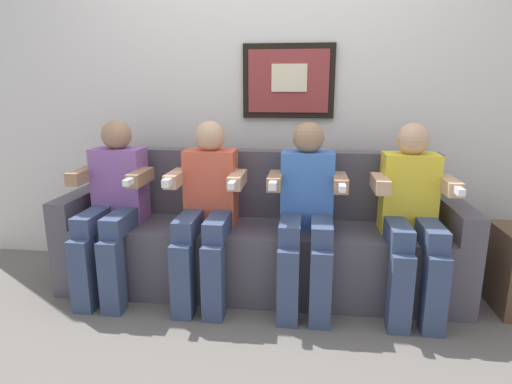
{
  "coord_description": "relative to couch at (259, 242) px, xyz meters",
  "views": [
    {
      "loc": [
        0.31,
        -2.34,
        1.32
      ],
      "look_at": [
        0.0,
        0.15,
        0.7
      ],
      "focal_mm": 30.22,
      "sensor_mm": 36.0,
      "label": 1
    }
  ],
  "objects": [
    {
      "name": "back_wall_assembly",
      "position": [
        0.0,
        0.44,
        0.99
      ],
      "size": [
        4.98,
        0.1,
        2.6
      ],
      "color": "silver",
      "rests_on": "ground_plane"
    },
    {
      "name": "person_leftmost",
      "position": [
        -0.91,
        -0.17,
        0.29
      ],
      "size": [
        0.46,
        0.56,
        1.11
      ],
      "color": "#8C59A5",
      "rests_on": "ground_plane"
    },
    {
      "name": "person_right_center",
      "position": [
        0.3,
        -0.17,
        0.29
      ],
      "size": [
        0.46,
        0.56,
        1.11
      ],
      "color": "#3F72CC",
      "rests_on": "ground_plane"
    },
    {
      "name": "person_rightmost",
      "position": [
        0.91,
        -0.17,
        0.29
      ],
      "size": [
        0.46,
        0.56,
        1.11
      ],
      "color": "yellow",
      "rests_on": "ground_plane"
    },
    {
      "name": "couch",
      "position": [
        0.0,
        0.0,
        0.0
      ],
      "size": [
        2.58,
        0.58,
        0.9
      ],
      "color": "#514C56",
      "rests_on": "ground_plane"
    },
    {
      "name": "ground_plane",
      "position": [
        0.0,
        -0.33,
        -0.31
      ],
      "size": [
        6.48,
        6.48,
        0.0
      ],
      "primitive_type": "plane",
      "color": "#66605B"
    },
    {
      "name": "person_left_center",
      "position": [
        -0.3,
        -0.17,
        0.29
      ],
      "size": [
        0.46,
        0.56,
        1.11
      ],
      "color": "#D8593F",
      "rests_on": "ground_plane"
    }
  ]
}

